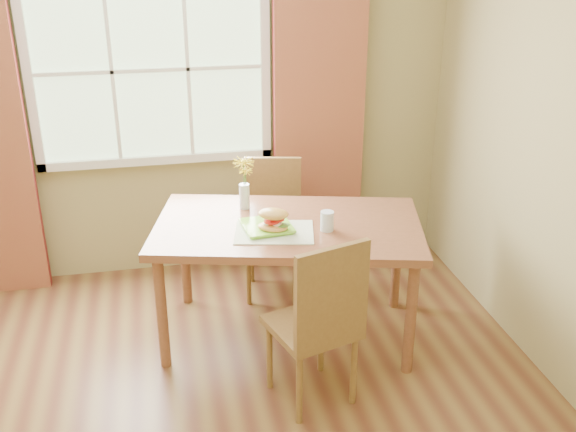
{
  "coord_description": "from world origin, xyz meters",
  "views": [
    {
      "loc": [
        -0.0,
        -2.75,
        2.41
      ],
      "look_at": [
        0.72,
        0.77,
        0.84
      ],
      "focal_mm": 42.0,
      "sensor_mm": 36.0,
      "label": 1
    }
  ],
  "objects_px": {
    "flower_vase": "(244,179)",
    "croissant_sandwich": "(273,220)",
    "dining_table": "(288,236)",
    "water_glass": "(327,221)",
    "chair_far": "(273,221)",
    "chair_near": "(320,318)"
  },
  "relations": [
    {
      "from": "dining_table",
      "to": "water_glass",
      "type": "height_order",
      "value": "water_glass"
    },
    {
      "from": "chair_far",
      "to": "croissant_sandwich",
      "type": "relative_size",
      "value": 4.43
    },
    {
      "from": "dining_table",
      "to": "chair_far",
      "type": "height_order",
      "value": "chair_far"
    },
    {
      "from": "flower_vase",
      "to": "chair_near",
      "type": "bearing_deg",
      "value": -76.26
    },
    {
      "from": "chair_far",
      "to": "water_glass",
      "type": "bearing_deg",
      "value": -63.84
    },
    {
      "from": "chair_near",
      "to": "flower_vase",
      "type": "bearing_deg",
      "value": 86.57
    },
    {
      "from": "dining_table",
      "to": "croissant_sandwich",
      "type": "height_order",
      "value": "croissant_sandwich"
    },
    {
      "from": "dining_table",
      "to": "chair_near",
      "type": "distance_m",
      "value": 0.72
    },
    {
      "from": "chair_far",
      "to": "water_glass",
      "type": "distance_m",
      "value": 0.83
    },
    {
      "from": "croissant_sandwich",
      "to": "water_glass",
      "type": "bearing_deg",
      "value": 19.88
    },
    {
      "from": "dining_table",
      "to": "chair_far",
      "type": "relative_size",
      "value": 1.85
    },
    {
      "from": "chair_far",
      "to": "chair_near",
      "type": "bearing_deg",
      "value": -77.46
    },
    {
      "from": "chair_near",
      "to": "croissant_sandwich",
      "type": "bearing_deg",
      "value": 85.85
    },
    {
      "from": "chair_far",
      "to": "water_glass",
      "type": "xyz_separation_m",
      "value": [
        0.19,
        -0.75,
        0.31
      ]
    },
    {
      "from": "dining_table",
      "to": "flower_vase",
      "type": "xyz_separation_m",
      "value": [
        -0.22,
        0.29,
        0.28
      ]
    },
    {
      "from": "water_glass",
      "to": "chair_far",
      "type": "bearing_deg",
      "value": 103.98
    },
    {
      "from": "chair_near",
      "to": "chair_far",
      "type": "xyz_separation_m",
      "value": [
        -0.01,
        1.32,
        -0.03
      ]
    },
    {
      "from": "flower_vase",
      "to": "croissant_sandwich",
      "type": "bearing_deg",
      "value": -75.23
    },
    {
      "from": "chair_near",
      "to": "water_glass",
      "type": "bearing_deg",
      "value": 55.45
    },
    {
      "from": "water_glass",
      "to": "flower_vase",
      "type": "distance_m",
      "value": 0.61
    },
    {
      "from": "dining_table",
      "to": "chair_far",
      "type": "bearing_deg",
      "value": 102.33
    },
    {
      "from": "dining_table",
      "to": "croissant_sandwich",
      "type": "distance_m",
      "value": 0.23
    }
  ]
}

